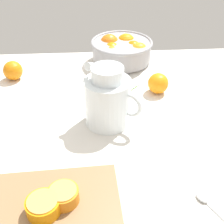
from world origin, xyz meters
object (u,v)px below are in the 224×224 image
object	(u,v)px
orange_half_0	(63,195)
spoon	(218,213)
fruit_bowl	(122,50)
juice_pitcher	(108,102)
cutting_board	(44,213)
loose_orange_0	(13,71)
loose_orange_1	(158,83)
orange_half_1	(43,206)

from	to	relation	value
orange_half_0	spoon	distance (cm)	33.33
fruit_bowl	juice_pitcher	xyz separation A→B (cm)	(-7.79, -40.25, 1.91)
cutting_board	loose_orange_0	size ratio (longest dim) A/B	4.59
juice_pitcher	orange_half_0	world-z (taller)	juice_pitcher
loose_orange_0	loose_orange_1	size ratio (longest dim) A/B	1.00
fruit_bowl	orange_half_1	world-z (taller)	fruit_bowl
orange_half_1	spoon	bearing A→B (deg)	-2.27
fruit_bowl	juice_pitcher	bearing A→B (deg)	-100.95
juice_pitcher	orange_half_0	bearing A→B (deg)	-110.19
loose_orange_0	loose_orange_1	distance (cm)	53.48
orange_half_0	loose_orange_0	world-z (taller)	loose_orange_0
loose_orange_1	loose_orange_0	bearing A→B (deg)	166.13
cutting_board	spoon	world-z (taller)	cutting_board
orange_half_1	spoon	size ratio (longest dim) A/B	0.43
orange_half_0	loose_orange_0	bearing A→B (deg)	111.01
juice_pitcher	loose_orange_0	distance (cm)	44.33
loose_orange_1	spoon	bearing A→B (deg)	-85.90
fruit_bowl	loose_orange_0	bearing A→B (deg)	-164.22
loose_orange_0	fruit_bowl	bearing A→B (deg)	15.78
orange_half_1	loose_orange_0	size ratio (longest dim) A/B	1.01
orange_half_1	spoon	world-z (taller)	orange_half_1
fruit_bowl	loose_orange_0	size ratio (longest dim) A/B	3.49
juice_pitcher	loose_orange_1	size ratio (longest dim) A/B	2.68
juice_pitcher	fruit_bowl	bearing A→B (deg)	79.05
cutting_board	loose_orange_0	distance (cm)	63.57
fruit_bowl	cutting_board	size ratio (longest dim) A/B	0.76
fruit_bowl	orange_half_1	size ratio (longest dim) A/B	3.46
orange_half_1	fruit_bowl	bearing A→B (deg)	72.58
spoon	loose_orange_0	bearing A→B (deg)	131.50
loose_orange_0	cutting_board	bearing A→B (deg)	-73.16
cutting_board	loose_orange_1	world-z (taller)	loose_orange_1
fruit_bowl	spoon	xyz separation A→B (cm)	(13.97, -74.48, -4.86)
loose_orange_1	cutting_board	bearing A→B (deg)	-124.94
orange_half_0	orange_half_1	size ratio (longest dim) A/B	0.93
cutting_board	loose_orange_1	distance (cm)	58.58
fruit_bowl	orange_half_0	bearing A→B (deg)	-105.02
orange_half_1	loose_orange_1	bearing A→B (deg)	55.50
orange_half_1	loose_orange_1	world-z (taller)	loose_orange_1
juice_pitcher	loose_orange_0	world-z (taller)	juice_pitcher
juice_pitcher	orange_half_1	world-z (taller)	juice_pitcher
orange_half_0	orange_half_1	distance (cm)	4.68
loose_orange_0	spoon	distance (cm)	83.83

